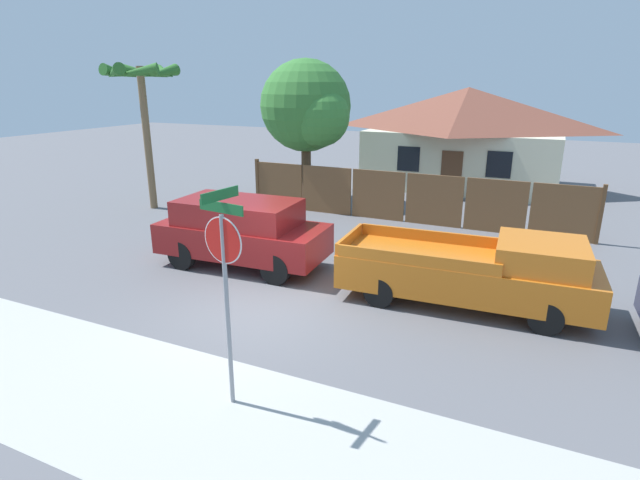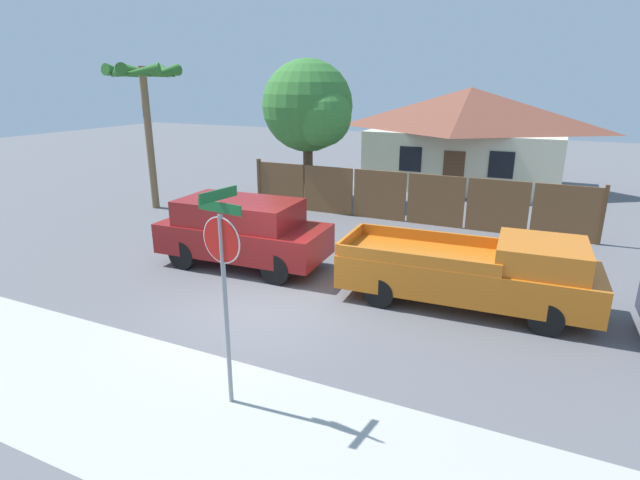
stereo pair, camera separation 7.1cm
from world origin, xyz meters
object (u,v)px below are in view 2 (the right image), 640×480
stop_sign (223,265)px  palm_tree (144,85)px  red_suv (242,230)px  orange_pickup (475,272)px  oak_tree (310,108)px  house (467,136)px

stop_sign → palm_tree: bearing=145.2°
red_suv → stop_sign: stop_sign is taller
orange_pickup → stop_sign: size_ratio=1.64×
palm_tree → oak_tree: bearing=34.9°
red_suv → stop_sign: bearing=-61.2°
house → red_suv: size_ratio=1.99×
house → palm_tree: size_ratio=1.69×
oak_tree → palm_tree: size_ratio=1.05×
orange_pickup → palm_tree: bearing=159.9°
palm_tree → orange_pickup: (13.03, -4.04, -3.89)m
house → palm_tree: (-10.39, -9.92, 2.33)m
palm_tree → house: bearing=43.7°
palm_tree → red_suv: (6.89, -4.05, -3.71)m
oak_tree → red_suv: bearing=-77.4°
palm_tree → red_suv: palm_tree is taller
house → stop_sign: bearing=-90.7°
palm_tree → red_suv: size_ratio=1.18×
orange_pickup → red_suv: bearing=177.2°
orange_pickup → stop_sign: bearing=-121.5°
palm_tree → stop_sign: bearing=-42.6°
house → orange_pickup: house is taller
oak_tree → red_suv: size_ratio=1.24×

